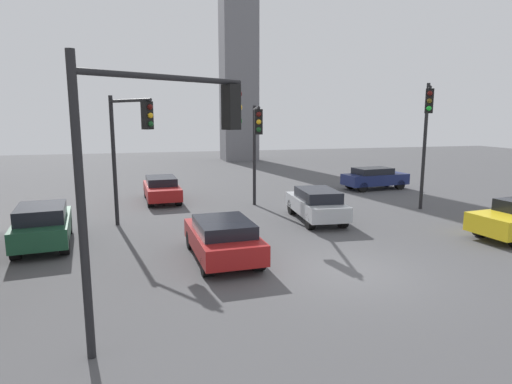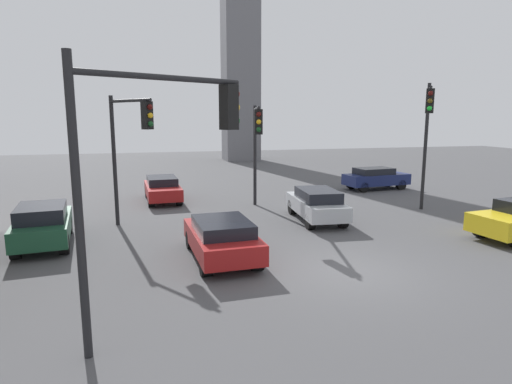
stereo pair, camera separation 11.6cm
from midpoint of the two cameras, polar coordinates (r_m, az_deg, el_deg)
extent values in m
plane|color=#4C4C4F|center=(12.99, 12.13, -10.30)|extent=(89.26, 89.26, 0.00)
cylinder|color=black|center=(21.64, -0.37, 4.78)|extent=(0.16, 0.16, 4.98)
cylinder|color=black|center=(19.39, -0.13, 10.97)|extent=(1.03, 4.25, 0.12)
cube|color=black|center=(17.48, 0.14, 9.28)|extent=(0.38, 0.38, 1.00)
sphere|color=#4C0F0C|center=(17.28, 0.17, 10.27)|extent=(0.20, 0.20, 0.20)
sphere|color=yellow|center=(17.28, 0.17, 9.27)|extent=(0.20, 0.20, 0.20)
sphere|color=#14471E|center=(17.29, 0.17, 8.28)|extent=(0.20, 0.20, 0.20)
cylinder|color=black|center=(18.41, -18.46, 3.81)|extent=(0.16, 0.16, 5.27)
cylinder|color=black|center=(17.17, -16.60, 11.53)|extent=(1.59, 2.31, 0.12)
cube|color=black|center=(16.25, -14.42, 9.80)|extent=(0.44, 0.44, 1.00)
sphere|color=#4C0F0C|center=(16.08, -14.06, 10.88)|extent=(0.20, 0.20, 0.20)
sphere|color=yellow|center=(16.08, -14.01, 9.82)|extent=(0.20, 0.20, 0.20)
sphere|color=#14471E|center=(16.08, -13.97, 8.75)|extent=(0.20, 0.20, 0.20)
cylinder|color=black|center=(22.09, 21.26, 5.51)|extent=(0.16, 0.16, 5.98)
cylinder|color=black|center=(20.68, 21.81, 12.55)|extent=(1.68, 2.36, 0.12)
cube|color=black|center=(19.52, 21.81, 11.13)|extent=(0.45, 0.45, 1.00)
sphere|color=#4C0F0C|center=(19.33, 21.89, 12.03)|extent=(0.20, 0.20, 0.20)
sphere|color=#594714|center=(19.32, 21.83, 11.15)|extent=(0.20, 0.20, 0.20)
sphere|color=green|center=(19.31, 21.77, 10.26)|extent=(0.20, 0.20, 0.20)
cylinder|color=black|center=(8.22, -22.48, -2.53)|extent=(0.16, 0.16, 5.56)
cylinder|color=black|center=(8.92, -11.95, 14.61)|extent=(3.33, 1.92, 0.12)
cube|color=black|center=(9.85, -3.66, 11.14)|extent=(0.44, 0.44, 1.00)
sphere|color=#4C0F0C|center=(9.99, -2.78, 12.85)|extent=(0.20, 0.20, 0.20)
sphere|color=yellow|center=(9.98, -2.77, 11.13)|extent=(0.20, 0.20, 0.20)
sphere|color=#14471E|center=(9.98, -2.75, 9.41)|extent=(0.20, 0.20, 0.20)
cube|color=#19472D|center=(16.72, -26.54, -4.23)|extent=(2.15, 4.08, 0.66)
cube|color=black|center=(16.41, -26.75, -2.52)|extent=(1.75, 2.35, 0.53)
cylinder|color=black|center=(18.16, -28.32, -4.38)|extent=(0.38, 0.68, 0.64)
cylinder|color=black|center=(18.03, -23.88, -4.13)|extent=(0.38, 0.68, 0.64)
cylinder|color=black|center=(15.61, -29.45, -6.68)|extent=(0.38, 0.68, 0.64)
cylinder|color=black|center=(15.46, -24.26, -6.42)|extent=(0.38, 0.68, 0.64)
cube|color=#ADB2B7|center=(18.76, 7.77, -1.84)|extent=(1.96, 4.19, 0.61)
cube|color=black|center=(18.48, 8.00, -0.42)|extent=(1.63, 2.39, 0.49)
cylinder|color=black|center=(19.93, 4.65, -1.98)|extent=(0.35, 0.68, 0.66)
cylinder|color=black|center=(20.33, 8.36, -1.82)|extent=(0.35, 0.68, 0.66)
cylinder|color=black|center=(17.34, 7.03, -3.84)|extent=(0.35, 0.68, 0.66)
cylinder|color=black|center=(17.79, 11.22, -3.61)|extent=(0.35, 0.68, 0.66)
cube|color=maroon|center=(23.30, -12.50, 0.20)|extent=(1.87, 4.09, 0.60)
cube|color=black|center=(23.42, -12.59, 1.44)|extent=(1.58, 2.31, 0.44)
cylinder|color=black|center=(22.09, -10.37, -1.04)|extent=(0.33, 0.60, 0.58)
cylinder|color=black|center=(21.97, -13.93, -1.24)|extent=(0.33, 0.60, 0.58)
cylinder|color=black|center=(24.75, -11.19, 0.11)|extent=(0.33, 0.60, 0.58)
cylinder|color=black|center=(24.64, -14.36, -0.05)|extent=(0.33, 0.60, 0.58)
cube|color=navy|center=(27.59, 15.37, 1.66)|extent=(4.13, 2.01, 0.65)
cube|color=black|center=(27.41, 15.08, 2.67)|extent=(2.37, 1.63, 0.42)
cylinder|color=black|center=(28.96, 16.75, 1.33)|extent=(0.64, 0.35, 0.61)
cylinder|color=black|center=(27.95, 18.37, 0.94)|extent=(0.64, 0.35, 0.61)
cylinder|color=black|center=(27.41, 12.24, 1.05)|extent=(0.64, 0.35, 0.61)
cylinder|color=black|center=(26.33, 13.79, 0.63)|extent=(0.64, 0.35, 0.61)
cylinder|color=black|center=(18.19, 27.48, -4.35)|extent=(0.64, 0.40, 0.61)
cube|color=maroon|center=(13.70, -4.73, -6.36)|extent=(2.01, 4.07, 0.61)
cube|color=black|center=(13.39, -4.57, -4.63)|extent=(1.71, 2.31, 0.43)
cylinder|color=black|center=(14.94, -8.69, -6.27)|extent=(0.36, 0.62, 0.60)
cylinder|color=black|center=(15.22, -3.08, -5.86)|extent=(0.36, 0.62, 0.60)
cylinder|color=black|center=(12.39, -6.72, -9.66)|extent=(0.36, 0.62, 0.60)
cylinder|color=black|center=(12.73, -0.01, -9.05)|extent=(0.36, 0.62, 0.60)
cube|color=slate|center=(45.78, -2.46, 23.19)|extent=(3.40, 3.40, 29.83)
camera|label=1|loc=(0.06, -90.19, -0.03)|focal=30.20mm
camera|label=2|loc=(0.06, 89.81, 0.03)|focal=30.20mm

